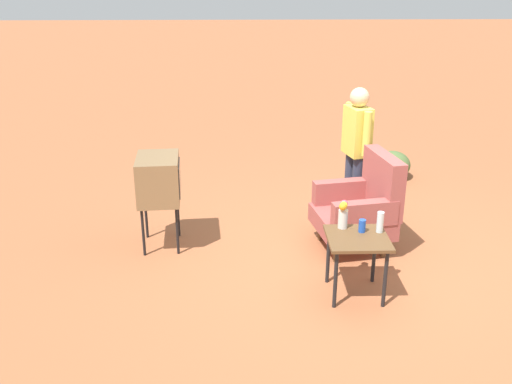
% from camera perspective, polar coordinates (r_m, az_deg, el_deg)
% --- Properties ---
extents(ground_plane, '(60.00, 60.00, 0.00)m').
position_cam_1_polar(ground_plane, '(6.28, 10.14, -6.29)').
color(ground_plane, '#A05B38').
extents(armchair, '(0.89, 0.90, 1.06)m').
position_cam_1_polar(armchair, '(6.27, 10.50, -1.33)').
color(armchair, brown).
rests_on(armchair, ground).
extents(side_table, '(0.56, 0.56, 0.60)m').
position_cam_1_polar(side_table, '(5.35, 10.05, -5.25)').
color(side_table, black).
rests_on(side_table, ground).
extents(tv_on_stand, '(0.63, 0.49, 1.03)m').
position_cam_1_polar(tv_on_stand, '(6.19, -9.67, 1.25)').
color(tv_on_stand, black).
rests_on(tv_on_stand, ground).
extents(person_standing, '(0.55, 0.30, 1.64)m').
position_cam_1_polar(person_standing, '(6.76, 9.95, 4.36)').
color(person_standing, '#2D3347').
rests_on(person_standing, ground).
extents(soda_can_blue, '(0.07, 0.07, 0.12)m').
position_cam_1_polar(soda_can_blue, '(5.40, 10.52, -3.33)').
color(soda_can_blue, blue).
rests_on(soda_can_blue, side_table).
extents(bottle_short_clear, '(0.06, 0.06, 0.20)m').
position_cam_1_polar(bottle_short_clear, '(5.41, 12.26, -2.95)').
color(bottle_short_clear, silver).
rests_on(bottle_short_clear, side_table).
extents(flower_vase, '(0.15, 0.10, 0.27)m').
position_cam_1_polar(flower_vase, '(5.41, 8.67, -2.11)').
color(flower_vase, silver).
rests_on(flower_vase, side_table).
extents(shrub_mid, '(0.52, 0.52, 0.40)m').
position_cam_1_polar(shrub_mid, '(8.61, 13.42, 2.66)').
color(shrub_mid, '#516B38').
rests_on(shrub_mid, ground).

